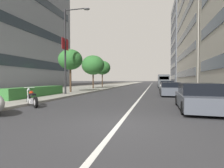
% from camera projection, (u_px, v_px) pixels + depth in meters
% --- Properties ---
extents(ground_plane, '(400.00, 400.00, 0.00)m').
position_uv_depth(ground_plane, '(118.00, 125.00, 5.85)').
color(ground_plane, '#303033').
extents(sidewalk_right_plaza, '(160.00, 10.88, 0.15)m').
position_uv_depth(sidewalk_right_plaza, '(95.00, 87.00, 37.73)').
color(sidewalk_right_plaza, gray).
rests_on(sidewalk_right_plaza, ground).
extents(lane_centre_stripe, '(110.00, 0.16, 0.01)m').
position_uv_depth(lane_centre_stripe, '(149.00, 86.00, 39.80)').
color(lane_centre_stripe, silver).
rests_on(lane_centre_stripe, ground).
extents(motorcycle_far_end_row, '(1.44, 1.80, 1.09)m').
position_uv_depth(motorcycle_far_end_row, '(32.00, 99.00, 10.09)').
color(motorcycle_far_end_row, black).
rests_on(motorcycle_far_end_row, ground).
extents(car_far_down_avenue, '(4.59, 2.01, 1.38)m').
position_uv_depth(car_far_down_avenue, '(198.00, 97.00, 8.81)').
color(car_far_down_avenue, '#4C515B').
rests_on(car_far_down_avenue, ground).
extents(car_mid_block_traffic, '(4.70, 1.92, 1.31)m').
position_uv_depth(car_mid_block_traffic, '(170.00, 89.00, 17.09)').
color(car_mid_block_traffic, '#4C515B').
rests_on(car_mid_block_traffic, ground).
extents(car_following_behind, '(4.34, 1.91, 1.40)m').
position_uv_depth(car_following_behind, '(167.00, 86.00, 23.50)').
color(car_following_behind, silver).
rests_on(car_following_behind, ground).
extents(delivery_van_ahead, '(6.11, 2.04, 2.51)m').
position_uv_depth(delivery_van_ahead, '(163.00, 81.00, 33.90)').
color(delivery_van_ahead, '#4C5156').
rests_on(delivery_van_ahead, ground).
extents(street_lamp_with_banners, '(1.26, 2.69, 8.33)m').
position_uv_depth(street_lamp_with_banners, '(69.00, 43.00, 16.95)').
color(street_lamp_with_banners, '#232326').
rests_on(street_lamp_with_banners, sidewalk_right_plaza).
extents(clipped_hedge_bed, '(6.81, 1.10, 0.80)m').
position_uv_depth(clipped_hedge_bed, '(36.00, 92.00, 14.66)').
color(clipped_hedge_bed, '#337033').
rests_on(clipped_hedge_bed, sidewalk_right_plaza).
extents(street_tree_far_plaza, '(2.74, 2.74, 4.88)m').
position_uv_depth(street_tree_far_plaza, '(70.00, 60.00, 19.68)').
color(street_tree_far_plaza, '#473323').
rests_on(street_tree_far_plaza, sidewalk_right_plaza).
extents(street_tree_by_lamp_post, '(3.70, 3.70, 5.37)m').
position_uv_depth(street_tree_by_lamp_post, '(93.00, 65.00, 28.10)').
color(street_tree_by_lamp_post, '#473323').
rests_on(street_tree_by_lamp_post, sidewalk_right_plaza).
extents(street_tree_near_plaza_corner, '(3.31, 3.31, 5.26)m').
position_uv_depth(street_tree_near_plaza_corner, '(102.00, 68.00, 34.94)').
color(street_tree_near_plaza_corner, '#473323').
rests_on(street_tree_near_plaza_corner, sidewalk_right_plaza).
extents(office_tower_near_left, '(19.96, 20.59, 31.06)m').
position_uv_depth(office_tower_near_left, '(202.00, 43.00, 65.16)').
color(office_tower_near_left, slate).
rests_on(office_tower_near_left, ground).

